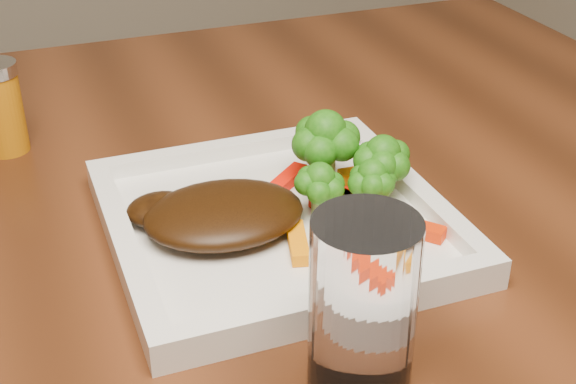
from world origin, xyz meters
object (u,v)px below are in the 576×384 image
object	(u,v)px
plate	(277,226)
drinking_glass	(363,306)
steak	(224,214)
spice_shaker	(1,108)

from	to	relation	value
plate	drinking_glass	bearing A→B (deg)	-93.35
steak	drinking_glass	distance (m)	0.19
drinking_glass	steak	bearing A→B (deg)	100.36
plate	steak	size ratio (longest dim) A/B	2.07
spice_shaker	drinking_glass	world-z (taller)	drinking_glass
spice_shaker	drinking_glass	bearing A→B (deg)	-65.90
plate	steak	xyz separation A→B (m)	(-0.04, 0.00, 0.02)
plate	drinking_glass	size ratio (longest dim) A/B	2.25
plate	spice_shaker	xyz separation A→B (m)	(-0.20, 0.24, 0.04)
spice_shaker	drinking_glass	distance (m)	0.46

